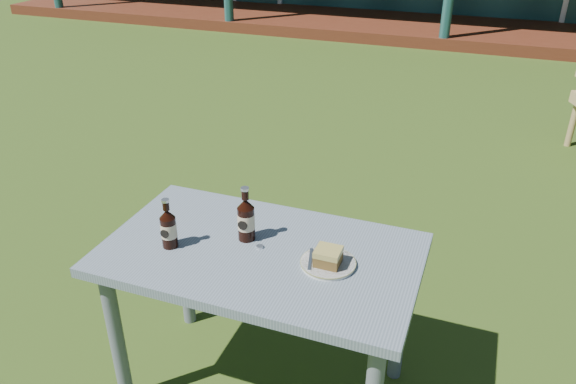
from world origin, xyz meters
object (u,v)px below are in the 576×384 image
at_px(cafe_table, 261,272).
at_px(plate, 328,263).
at_px(cola_bottle_near, 246,219).
at_px(cake_slice, 328,256).
at_px(cola_bottle_far, 168,228).

bearing_deg(cafe_table, plate, -0.37).
distance_m(cafe_table, cola_bottle_near, 0.22).
distance_m(cafe_table, cake_slice, 0.31).
bearing_deg(cola_bottle_far, plate, 8.74).
bearing_deg(plate, cafe_table, 179.63).
relative_size(cafe_table, cola_bottle_near, 5.31).
relative_size(cafe_table, cola_bottle_far, 5.87).
bearing_deg(cake_slice, plate, 100.61).
xyz_separation_m(cake_slice, cola_bottle_far, (-0.61, -0.08, 0.04)).
relative_size(plate, cake_slice, 2.22).
bearing_deg(cola_bottle_near, cola_bottle_far, -149.48).
height_order(cola_bottle_near, cola_bottle_far, cola_bottle_near).
relative_size(plate, cola_bottle_near, 0.90).
bearing_deg(cola_bottle_far, cola_bottle_near, 30.52).
relative_size(cake_slice, cola_bottle_far, 0.45).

